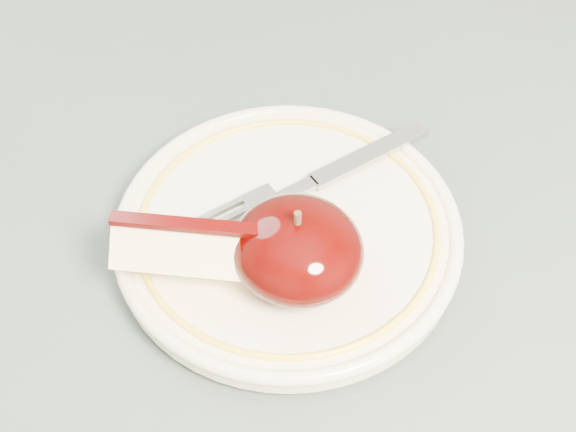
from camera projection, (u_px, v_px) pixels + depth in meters
The scene contains 5 objects.
table at pixel (169, 272), 0.58m from camera, with size 0.90×0.90×0.75m.
plate at pixel (288, 231), 0.48m from camera, with size 0.21×0.21×0.02m.
apple_half at pixel (297, 249), 0.43m from camera, with size 0.07×0.07×0.05m.
apple_wedge at pixel (194, 248), 0.44m from camera, with size 0.09×0.07×0.04m.
fork at pixel (312, 183), 0.49m from camera, with size 0.09×0.15×0.00m.
Camera 1 is at (0.24, -0.25, 1.14)m, focal length 50.00 mm.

